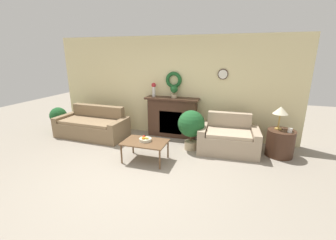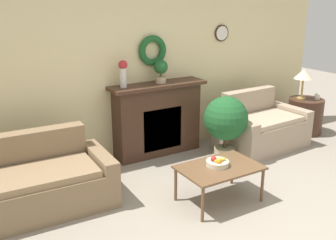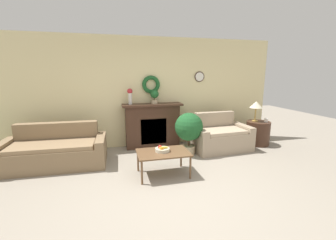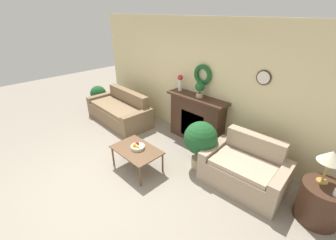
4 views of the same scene
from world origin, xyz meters
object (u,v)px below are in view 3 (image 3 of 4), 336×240
at_px(side_table_by_loveseat, 258,133).
at_px(potted_plant_on_mantel, 154,96).
at_px(vase_on_mantel_left, 130,95).
at_px(potted_plant_floor_by_loveseat, 189,128).
at_px(fruit_bowl, 162,149).
at_px(loveseat_right, 220,137).
at_px(fireplace, 153,125).
at_px(table_lamp, 256,105).
at_px(mug, 266,120).
at_px(couch_left, 55,151).
at_px(coffee_table, 163,154).

height_order(side_table_by_loveseat, potted_plant_on_mantel, potted_plant_on_mantel).
height_order(vase_on_mantel_left, potted_plant_floor_by_loveseat, vase_on_mantel_left).
bearing_deg(side_table_by_loveseat, fruit_bowl, -158.30).
distance_m(loveseat_right, vase_on_mantel_left, 2.39).
height_order(fireplace, table_lamp, table_lamp).
bearing_deg(fireplace, fruit_bowl, -94.26).
xyz_separation_m(fireplace, side_table_by_loveseat, (2.69, -0.50, -0.25)).
relative_size(loveseat_right, mug, 14.52).
bearing_deg(fireplace, vase_on_mantel_left, 179.41).
xyz_separation_m(couch_left, mug, (4.94, 0.09, 0.36)).
relative_size(coffee_table, side_table_by_loveseat, 1.54).
relative_size(side_table_by_loveseat, table_lamp, 1.17).
relative_size(fireplace, table_lamp, 2.82).
relative_size(loveseat_right, table_lamp, 2.71).
xyz_separation_m(fireplace, vase_on_mantel_left, (-0.53, 0.01, 0.76)).
bearing_deg(table_lamp, potted_plant_floor_by_loveseat, -170.73).
distance_m(coffee_table, potted_plant_on_mantel, 1.87).
height_order(loveseat_right, mug, loveseat_right).
height_order(coffee_table, side_table_by_loveseat, side_table_by_loveseat).
height_order(couch_left, coffee_table, couch_left).
bearing_deg(fireplace, coffee_table, -93.86).
bearing_deg(fireplace, loveseat_right, -20.65).
relative_size(coffee_table, potted_plant_on_mantel, 2.76).
distance_m(fruit_bowl, potted_plant_floor_by_loveseat, 1.20).
bearing_deg(mug, side_table_by_loveseat, 142.13).
height_order(coffee_table, vase_on_mantel_left, vase_on_mantel_left).
xyz_separation_m(couch_left, vase_on_mantel_left, (1.58, 0.70, 1.03)).
bearing_deg(fireplace, side_table_by_loveseat, -10.46).
xyz_separation_m(couch_left, side_table_by_loveseat, (4.80, 0.19, 0.01)).
xyz_separation_m(coffee_table, potted_plant_floor_by_loveseat, (0.81, 0.90, 0.21)).
relative_size(couch_left, vase_on_mantel_left, 5.25).
relative_size(fireplace, coffee_table, 1.57).
distance_m(coffee_table, potted_plant_floor_by_loveseat, 1.23).
xyz_separation_m(fruit_bowl, vase_on_mantel_left, (-0.41, 1.62, 0.84)).
height_order(loveseat_right, table_lamp, table_lamp).
xyz_separation_m(mug, potted_plant_on_mantel, (-2.77, 0.59, 0.64)).
relative_size(loveseat_right, potted_plant_floor_by_loveseat, 1.46).
relative_size(side_table_by_loveseat, vase_on_mantel_left, 1.61).
xyz_separation_m(mug, vase_on_mantel_left, (-3.36, 0.61, 0.66)).
xyz_separation_m(potted_plant_on_mantel, potted_plant_floor_by_loveseat, (0.64, -0.74, -0.69)).
bearing_deg(fruit_bowl, mug, 19.00).
bearing_deg(side_table_by_loveseat, mug, -37.87).
relative_size(mug, potted_plant_floor_by_loveseat, 0.10).
bearing_deg(side_table_by_loveseat, potted_plant_on_mantel, 169.63).
bearing_deg(fruit_bowl, potted_plant_on_mantel, 83.75).
xyz_separation_m(couch_left, coffee_table, (2.00, -0.96, 0.11)).
xyz_separation_m(fireplace, fruit_bowl, (-0.12, -1.61, -0.07)).
xyz_separation_m(fireplace, potted_plant_floor_by_loveseat, (0.69, -0.75, 0.06)).
relative_size(loveseat_right, coffee_table, 1.51).
distance_m(table_lamp, potted_plant_floor_by_loveseat, 1.99).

